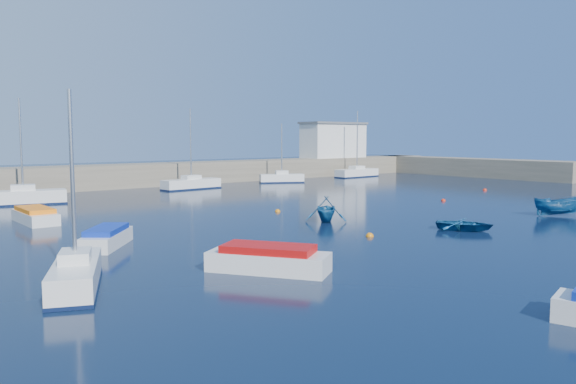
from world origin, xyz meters
TOP-DOWN VIEW (x-y plane):
  - ground at (0.00, 0.00)m, footprint 220.00×220.00m
  - back_wall at (0.00, 46.00)m, footprint 96.00×4.50m
  - right_arm at (44.00, 32.00)m, footprint 4.50×32.00m
  - harbor_office at (30.00, 46.00)m, footprint 10.00×4.00m
  - sailboat_1 at (-21.55, 5.86)m, footprint 3.64×5.73m
  - sailboat_5 at (-16.11, 35.43)m, footprint 6.97×3.31m
  - sailboat_6 at (1.97, 39.07)m, footprint 6.81×2.38m
  - sailboat_7 at (15.12, 39.71)m, footprint 5.56×3.87m
  - sailboat_8 at (29.70, 40.80)m, footprint 7.20×2.24m
  - motorboat_0 at (-14.28, 3.50)m, footprint 4.35×5.28m
  - motorboat_1 at (-17.55, 13.13)m, footprint 3.87×4.25m
  - motorboat_2 at (-18.15, 24.19)m, footprint 1.80×5.05m
  - dinghy_center at (1.45, 4.40)m, footprint 3.72×4.12m
  - dinghy_left at (-2.67, 12.42)m, footprint 4.25×4.26m
  - dinghy_right at (12.28, 3.77)m, footprint 3.83×3.33m
  - buoy_0 at (-4.68, 6.57)m, footprint 0.46×0.46m
  - buoy_1 at (13.81, 14.76)m, footprint 0.41×0.41m
  - buoy_2 at (17.69, 7.33)m, footprint 0.40×0.40m
  - buoy_3 at (-2.21, 18.33)m, footprint 0.43×0.43m
  - buoy_4 at (25.66, 17.97)m, footprint 0.43×0.43m

SIDE VIEW (x-z plane):
  - ground at x=0.00m, z-range 0.00..0.00m
  - buoy_0 at x=-4.68m, z-range -0.23..0.23m
  - buoy_1 at x=13.81m, z-range -0.21..0.21m
  - buoy_2 at x=17.69m, z-range -0.20..0.20m
  - buoy_3 at x=-2.21m, z-range -0.21..0.21m
  - buoy_4 at x=25.66m, z-range -0.22..0.22m
  - dinghy_center at x=1.45m, z-range 0.00..0.70m
  - motorboat_2 at x=-18.15m, z-range -0.03..1.00m
  - motorboat_1 at x=-17.55m, z-range -0.03..1.02m
  - motorboat_0 at x=-14.28m, z-range -0.04..1.12m
  - sailboat_1 at x=-21.55m, z-range -3.14..4.30m
  - sailboat_7 at x=15.12m, z-range -3.08..4.29m
  - sailboat_6 at x=1.97m, z-range -3.78..5.01m
  - sailboat_8 at x=29.70m, z-range -4.04..5.31m
  - sailboat_5 at x=-16.11m, z-range -3.79..5.14m
  - dinghy_right at x=12.28m, z-range 0.00..1.44m
  - dinghy_left at x=-2.67m, z-range 0.00..1.70m
  - back_wall at x=0.00m, z-range 0.00..2.60m
  - right_arm at x=44.00m, z-range 0.00..2.60m
  - harbor_office at x=30.00m, z-range 2.60..7.60m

